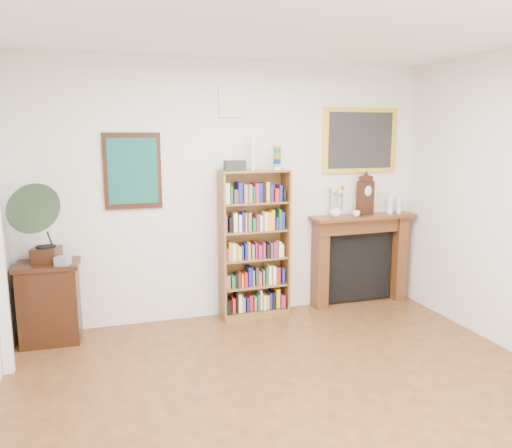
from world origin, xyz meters
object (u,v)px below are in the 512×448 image
Objects in this scene: bookshelf at (254,236)px; gramophone at (42,219)px; teacup at (356,214)px; bottle_right at (399,205)px; bottle_left at (390,204)px; cd_stack at (63,261)px; flower_vase at (336,211)px; mantel_clock at (365,196)px; fireplace at (360,251)px; side_cabinet at (50,302)px.

gramophone is at bearing -177.33° from bookshelf.
bookshelf reaches higher than teacup.
bookshelf is 1.84m from bottle_right.
teacup is 0.37× the size of bottle_left.
bottle_right is at bearing 3.27° from cd_stack.
bookshelf reaches higher than bottle_right.
teacup is (0.23, -0.06, -0.03)m from flower_vase.
mantel_clock reaches higher than teacup.
bottle_right is (1.82, 0.00, 0.27)m from bookshelf.
flower_vase is 0.72m from bottle_left.
fireplace is 5.41× the size of bottle_left.
fireplace is at bearing 18.06° from gramophone.
bottle_left is (0.31, -0.04, -0.10)m from mantel_clock.
gramophone is (-2.12, -0.18, 0.33)m from bookshelf.
bookshelf is at bearing -179.88° from bottle_left.
flower_vase is 0.68× the size of bottle_right.
gramophone is at bearing -178.16° from teacup.
bottle_left is (0.72, 0.02, 0.05)m from flower_vase.
bookshelf is 7.88× the size of bottle_left.
teacup is at bearing 2.56° from cd_stack.
mantel_clock is at bearing -18.93° from fireplace.
bookshelf is 1.22m from teacup.
bookshelf is 21.37× the size of teacup.
side_cabinet is at bearing -178.83° from flower_vase.
gramophone is 0.43m from cd_stack.
bottle_right is at bearing 16.80° from gramophone.
flower_vase is at bearing -171.08° from fireplace.
cd_stack is 1.36× the size of teacup.
flower_vase is 0.57× the size of bottle_left.
mantel_clock is 2.28× the size of bottle_right.
bottle_right is (0.12, 0.00, -0.02)m from bottle_left.
side_cabinet is 9.05× the size of teacup.
side_cabinet is 4.00× the size of bottle_right.
side_cabinet is at bearing -178.77° from bottle_left.
gramophone reaches higher than flower_vase.
fireplace is 9.56× the size of flower_vase.
teacup reaches higher than fireplace.
cd_stack is 3.68m from bottle_left.
bottle_left is at bearing 3.37° from cd_stack.
bookshelf reaches higher than gramophone.
gramophone is at bearing -177.36° from bottle_right.
fireplace is at bearing 173.41° from bottle_right.
bookshelf is at bearing -179.89° from fireplace.
bottle_right is at bearing -26.14° from mantel_clock.
cd_stack is 3.80m from bottle_right.
side_cabinet is 1.76× the size of mantel_clock.
bookshelf is at bearing 176.67° from teacup.
mantel_clock is at bearing -0.13° from bookshelf.
flower_vase is at bearing -2.97° from bookshelf.
side_cabinet is 6.67× the size of cd_stack.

